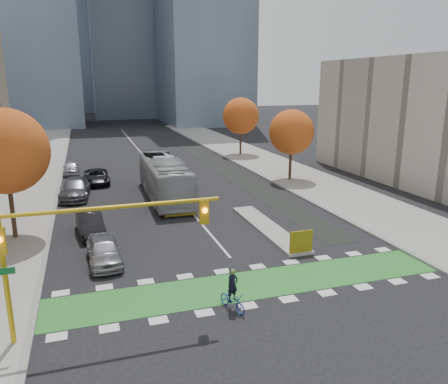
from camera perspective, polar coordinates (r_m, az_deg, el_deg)
ground at (r=20.78m, az=5.37°, el=-13.67°), size 300.00×300.00×0.00m
sidewalk_west at (r=38.55m, az=-26.28°, el=-1.71°), size 7.00×120.00×0.15m
sidewalk_east at (r=43.41m, az=11.50°, el=1.16°), size 7.00×120.00×0.15m
curb_west at (r=38.15m, az=-21.10°, el=-1.33°), size 0.30×120.00×0.16m
curb_east at (r=41.84m, az=7.30°, el=0.85°), size 0.30×120.00×0.16m
bike_crossing at (r=22.01m, az=3.82°, el=-11.94°), size 20.00×3.00×0.01m
centre_line at (r=58.11m, az=-10.24°, el=4.44°), size 0.15×70.00×0.01m
bike_lane_paint at (r=50.08m, az=-0.13°, el=3.11°), size 2.50×50.00×0.01m
median_island at (r=29.81m, az=5.71°, el=-4.65°), size 1.60×10.00×0.16m
hazard_board at (r=25.51m, az=10.04°, el=-6.41°), size 1.40×0.12×1.30m
tree_west at (r=29.48m, az=-26.69°, el=4.77°), size 5.20×5.20×8.22m
tree_east_near at (r=43.65m, az=8.80°, el=7.74°), size 4.40×4.40×7.08m
tree_east_far at (r=58.48m, az=2.20°, el=9.89°), size 4.80×4.80×7.65m
traffic_signal_west at (r=17.28m, az=-18.67°, el=-5.70°), size 8.53×0.56×5.20m
cyclist at (r=19.50m, az=1.12°, el=-13.46°), size 1.11×1.76×1.92m
bus at (r=37.35m, az=-7.76°, el=1.80°), size 3.09×12.41×3.44m
parked_car_a at (r=24.96m, az=-15.43°, el=-7.35°), size 1.92×4.39×1.47m
parked_car_b at (r=29.68m, az=-17.08°, el=-4.03°), size 1.91×4.45×1.42m
parked_car_c at (r=39.30m, az=-18.88°, el=0.43°), size 2.73×5.84×1.65m
parked_car_d at (r=44.21m, az=-16.31°, el=1.94°), size 2.39×5.05×1.40m
parked_car_e at (r=49.67m, az=-19.35°, el=3.01°), size 1.68×4.08×1.38m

